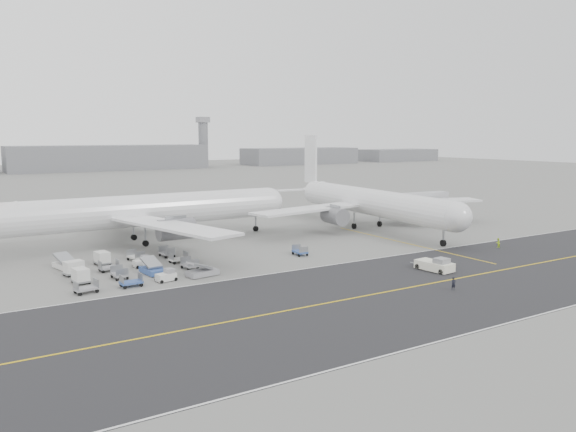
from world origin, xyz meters
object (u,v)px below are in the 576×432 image
control_tower (203,141)px  pushback_tug (435,265)px  airliner_a (140,211)px  airliner_b (368,202)px  ground_crew_a (454,284)px  ground_crew_b (498,243)px  jet_bridge (418,201)px

control_tower → pushback_tug: 290.17m
airliner_a → airliner_b: bearing=-101.0°
airliner_b → ground_crew_a: (-21.93, -43.79, -4.82)m
airliner_b → ground_crew_a: airliner_b is taller
ground_crew_a → control_tower: bearing=83.6°
control_tower → airliner_a: bearing=-115.4°
airliner_a → airliner_b: (46.52, -8.54, -0.30)m
control_tower → ground_crew_a: control_tower is taller
airliner_a → ground_crew_b: 64.51m
jet_bridge → ground_crew_a: bearing=-125.5°
airliner_b → jet_bridge: (16.95, 2.67, -1.05)m
control_tower → airliner_a: (-111.49, -234.46, -10.26)m
control_tower → jet_bridge: 245.36m
control_tower → jet_bridge: control_tower is taller
jet_bridge → ground_crew_a: size_ratio=10.26×
airliner_a → jet_bridge: bearing=-95.9°
airliner_a → ground_crew_b: airliner_a is taller
pushback_tug → jet_bridge: size_ratio=0.41×
pushback_tug → ground_crew_a: bearing=-129.6°
control_tower → jet_bridge: size_ratio=1.76×
airliner_a → jet_bridge: size_ratio=3.40×
airliner_b → pushback_tug: (-16.25, -35.14, -4.84)m
airliner_b → pushback_tug: size_ratio=7.81×
control_tower → ground_crew_b: bearing=-102.2°
airliner_b → ground_crew_b: size_ratio=33.60×
ground_crew_a → ground_crew_b: ground_crew_a is taller
airliner_a → ground_crew_a: (24.59, -52.33, -5.13)m
airliner_b → airliner_a: bearing=173.3°
control_tower → ground_crew_b: 278.30m
control_tower → ground_crew_a: (-86.90, -286.80, -15.39)m
control_tower → ground_crew_a: 300.07m
airliner_a → ground_crew_a: size_ratio=34.86×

